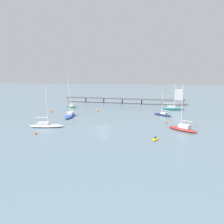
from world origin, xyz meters
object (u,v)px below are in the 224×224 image
at_px(sailboat_blue, 70,115).
at_px(dinghy_yellow, 155,139).
at_px(sailboat_red, 183,128).
at_px(mooring_buoy_outer, 36,133).
at_px(mooring_buoy_inner, 98,111).
at_px(pier, 147,97).
at_px(sailboat_navy, 163,114).
at_px(sailboat_white, 46,125).
at_px(mooring_buoy_far, 167,122).
at_px(sailboat_teal, 173,108).
at_px(mooring_buoy_near, 51,111).
at_px(sailboat_green, 72,106).

distance_m(sailboat_blue, dinghy_yellow, 37.05).
bearing_deg(sailboat_red, mooring_buoy_outer, -165.30).
bearing_deg(sailboat_red, mooring_buoy_inner, 140.48).
distance_m(pier, sailboat_navy, 26.65).
xyz_separation_m(sailboat_white, mooring_buoy_outer, (0.63, -7.33, -0.39)).
height_order(sailboat_red, sailboat_blue, sailboat_blue).
bearing_deg(pier, mooring_buoy_outer, -116.13).
relative_size(sailboat_blue, mooring_buoy_inner, 19.80).
height_order(sailboat_red, sailboat_navy, sailboat_red).
bearing_deg(sailboat_blue, mooring_buoy_far, -7.43).
relative_size(pier, sailboat_red, 4.78).
relative_size(pier, dinghy_yellow, 22.02).
bearing_deg(dinghy_yellow, mooring_buoy_outer, -179.77).
bearing_deg(sailboat_navy, sailboat_teal, 69.52).
relative_size(mooring_buoy_inner, mooring_buoy_near, 0.97).
xyz_separation_m(sailboat_blue, mooring_buoy_far, (33.30, -4.34, -0.49)).
height_order(pier, sailboat_navy, sailboat_navy).
bearing_deg(mooring_buoy_far, sailboat_navy, 93.07).
distance_m(sailboat_green, sailboat_white, 35.33).
height_order(sailboat_green, mooring_buoy_inner, sailboat_green).
bearing_deg(pier, sailboat_green, -156.99).
distance_m(pier, mooring_buoy_outer, 62.84).
distance_m(sailboat_green, mooring_buoy_near, 13.08).
bearing_deg(sailboat_blue, sailboat_navy, 13.60).
distance_m(sailboat_blue, mooring_buoy_near, 12.72).
xyz_separation_m(mooring_buoy_far, mooring_buoy_outer, (-34.33, -18.32, 0.00)).
height_order(mooring_buoy_near, mooring_buoy_far, mooring_buoy_near).
distance_m(sailboat_white, mooring_buoy_outer, 7.37).
distance_m(sailboat_teal, mooring_buoy_far, 25.32).
relative_size(sailboat_teal, sailboat_blue, 0.73).
height_order(sailboat_red, mooring_buoy_outer, sailboat_red).
bearing_deg(sailboat_teal, mooring_buoy_outer, -131.59).
distance_m(sailboat_navy, dinghy_yellow, 30.62).
relative_size(sailboat_green, sailboat_white, 0.68).
height_order(sailboat_green, mooring_buoy_far, sailboat_green).
relative_size(sailboat_white, mooring_buoy_outer, 19.75).
distance_m(sailboat_red, mooring_buoy_far, 9.13).
bearing_deg(pier, sailboat_blue, -128.31).
xyz_separation_m(sailboat_navy, sailboat_white, (-34.30, -23.23, 0.15)).
distance_m(sailboat_blue, sailboat_green, 20.68).
xyz_separation_m(pier, sailboat_navy, (6.04, -25.78, -3.07)).
bearing_deg(mooring_buoy_near, sailboat_white, -68.74).
height_order(sailboat_navy, dinghy_yellow, sailboat_navy).
relative_size(sailboat_blue, dinghy_yellow, 5.52).
height_order(sailboat_blue, sailboat_white, sailboat_blue).
relative_size(sailboat_blue, mooring_buoy_far, 24.04).
bearing_deg(sailboat_green, mooring_buoy_near, -108.15).
bearing_deg(mooring_buoy_far, pier, 99.99).
bearing_deg(mooring_buoy_outer, mooring_buoy_near, 107.47).
relative_size(sailboat_green, mooring_buoy_inner, 11.14).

